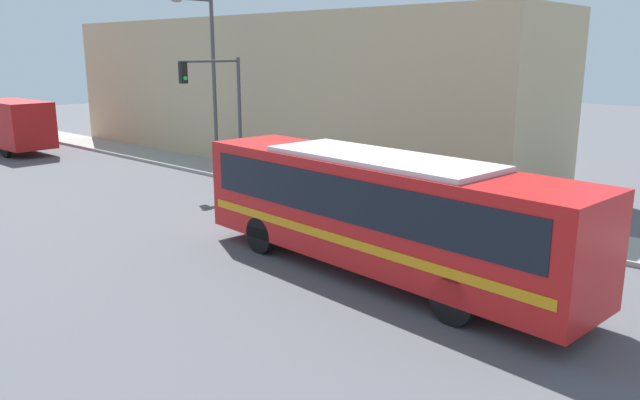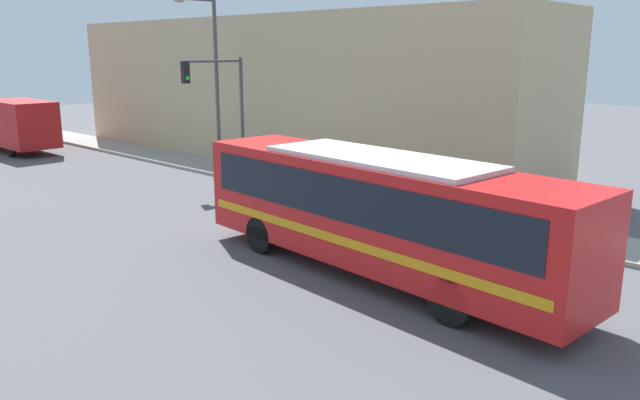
% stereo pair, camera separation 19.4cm
% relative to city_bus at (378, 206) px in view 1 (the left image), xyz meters
% --- Properties ---
extents(ground_plane, '(120.00, 120.00, 0.00)m').
position_rel_city_bus_xyz_m(ground_plane, '(0.77, -0.90, -1.89)').
color(ground_plane, '#515156').
extents(sidewalk, '(2.53, 70.00, 0.16)m').
position_rel_city_bus_xyz_m(sidewalk, '(6.54, 19.10, -1.81)').
color(sidewalk, gray).
rests_on(sidewalk, ground_plane).
extents(building_facade, '(6.00, 30.35, 7.56)m').
position_rel_city_bus_xyz_m(building_facade, '(10.81, 15.27, 1.89)').
color(building_facade, tan).
rests_on(building_facade, ground_plane).
extents(city_bus, '(3.36, 11.81, 3.24)m').
position_rel_city_bus_xyz_m(city_bus, '(0.00, 0.00, 0.00)').
color(city_bus, red).
rests_on(city_bus, ground_plane).
extents(delivery_truck, '(2.43, 7.43, 3.05)m').
position_rel_city_bus_xyz_m(delivery_truck, '(1.94, 28.67, -0.23)').
color(delivery_truck, '#B21919').
rests_on(delivery_truck, ground_plane).
extents(fire_hydrant, '(0.24, 0.33, 0.79)m').
position_rel_city_bus_xyz_m(fire_hydrant, '(5.87, 1.92, -1.34)').
color(fire_hydrant, '#999999').
rests_on(fire_hydrant, sidewalk).
extents(traffic_light_pole, '(3.28, 0.35, 5.41)m').
position_rel_city_bus_xyz_m(traffic_light_pole, '(4.92, 12.68, 1.97)').
color(traffic_light_pole, '#47474C').
rests_on(traffic_light_pole, sidewalk).
extents(parking_meter, '(0.14, 0.14, 1.19)m').
position_rel_city_bus_xyz_m(parking_meter, '(5.87, 6.88, -0.92)').
color(parking_meter, '#47474C').
rests_on(parking_meter, sidewalk).
extents(street_lamp, '(2.28, 0.28, 8.05)m').
position_rel_city_bus_xyz_m(street_lamp, '(5.87, 14.61, 2.95)').
color(street_lamp, '#47474C').
rests_on(street_lamp, sidewalk).
extents(pedestrian_near_corner, '(0.34, 0.34, 1.80)m').
position_rel_city_bus_xyz_m(pedestrian_near_corner, '(6.61, 7.33, -0.81)').
color(pedestrian_near_corner, '#23283D').
rests_on(pedestrian_near_corner, sidewalk).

